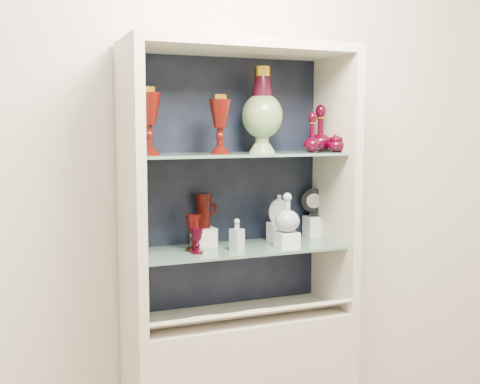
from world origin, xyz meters
name	(u,v)px	position (x,y,z in m)	size (l,w,h in m)	color
wall_back	(222,166)	(0.00, 1.75, 1.40)	(3.50, 0.02, 2.80)	silver
cabinet_back_panel	(225,183)	(0.00, 1.72, 1.32)	(0.98, 0.02, 1.15)	black
cabinet_side_left	(131,191)	(-0.48, 1.53, 1.32)	(0.04, 0.40, 1.15)	beige
cabinet_side_right	(335,183)	(0.48, 1.53, 1.32)	(0.04, 0.40, 1.15)	beige
cabinet_top_cap	(240,48)	(0.00, 1.53, 1.92)	(1.00, 0.40, 0.04)	beige
shelf_lower	(238,249)	(0.00, 1.55, 1.04)	(0.92, 0.34, 0.01)	slate
shelf_upper	(238,154)	(0.00, 1.55, 1.46)	(0.92, 0.34, 0.01)	slate
label_ledge	(250,315)	(0.00, 1.42, 0.78)	(0.92, 0.18, 0.01)	beige
label_card_0	(253,311)	(0.02, 1.42, 0.80)	(0.10, 0.07, 0.00)	white
label_card_1	(199,318)	(-0.23, 1.42, 0.80)	(0.10, 0.07, 0.00)	white
pedestal_lamp_left	(148,121)	(-0.41, 1.49, 1.61)	(0.10, 0.10, 0.27)	#440B07
pedestal_lamp_right	(220,124)	(-0.10, 1.51, 1.59)	(0.10, 0.10, 0.25)	#440B07
enamel_urn	(262,110)	(0.13, 1.58, 1.66)	(0.18, 0.18, 0.38)	#09470E
ruby_decanter_a	(312,130)	(0.33, 1.49, 1.57)	(0.08, 0.08, 0.20)	#38000F
ruby_decanter_b	(321,127)	(0.41, 1.55, 1.58)	(0.10, 0.10, 0.23)	#38000F
lidded_bowl	(336,142)	(0.44, 1.46, 1.51)	(0.08, 0.08, 0.09)	#38000F
cobalt_goblet	(140,235)	(-0.44, 1.56, 1.13)	(0.07, 0.07, 0.16)	#09083E
ruby_goblet_tall	(193,232)	(-0.20, 1.57, 1.13)	(0.06, 0.06, 0.16)	#440B07
ruby_goblet_small	(197,241)	(-0.21, 1.50, 1.10)	(0.05, 0.05, 0.11)	#38000F
riser_ruby_pitcher	(204,237)	(-0.13, 1.65, 1.09)	(0.10, 0.10, 0.08)	silver
ruby_pitcher	(203,211)	(-0.13, 1.65, 1.21)	(0.12, 0.07, 0.16)	#440B07
clear_square_bottle	(237,235)	(-0.03, 1.48, 1.12)	(0.05, 0.05, 0.14)	#909DA5
riser_flat_flask	(279,232)	(0.22, 1.60, 1.09)	(0.09, 0.09, 0.09)	silver
flat_flask	(279,208)	(0.22, 1.60, 1.21)	(0.10, 0.04, 0.14)	silver
riser_clear_round_decanter	(287,240)	(0.20, 1.46, 1.08)	(0.09, 0.09, 0.07)	silver
clear_round_decanter	(287,214)	(0.20, 1.46, 1.20)	(0.11, 0.11, 0.17)	#909DA5
riser_cameo_medallion	(313,226)	(0.44, 1.66, 1.10)	(0.08, 0.08, 0.10)	silver
cameo_medallion	(314,202)	(0.44, 1.66, 1.22)	(0.12, 0.04, 0.14)	black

